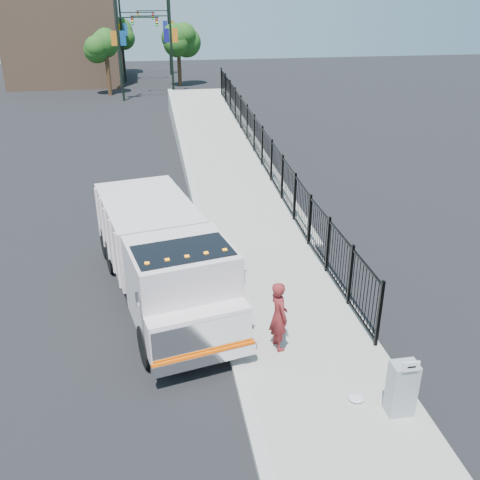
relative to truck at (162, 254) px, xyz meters
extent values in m
plane|color=black|center=(1.58, -1.25, -1.52)|extent=(120.00, 120.00, 0.00)
cube|color=#9E998E|center=(3.50, -3.25, -1.46)|extent=(3.55, 12.00, 0.12)
cube|color=#ADAAA3|center=(1.58, -3.25, -1.44)|extent=(0.30, 12.00, 0.16)
cube|color=#9E998E|center=(3.70, 14.75, -1.52)|extent=(3.95, 24.06, 3.19)
cube|color=black|center=(5.13, 10.75, -0.62)|extent=(0.10, 28.00, 1.80)
cube|color=black|center=(-0.08, 0.39, -0.95)|extent=(2.46, 7.11, 0.23)
cube|color=silver|center=(0.41, -1.94, 0.09)|extent=(2.85, 2.73, 2.07)
cube|color=silver|center=(0.67, -3.21, -0.43)|extent=(2.53, 1.21, 1.04)
cube|color=silver|center=(0.75, -3.59, -0.43)|extent=(2.35, 0.57, 0.88)
cube|color=silver|center=(0.77, -3.67, -0.95)|extent=(2.47, 0.69, 0.29)
cube|color=#F85200|center=(0.77, -3.67, -0.79)|extent=(2.44, 0.56, 0.06)
cube|color=black|center=(0.46, -2.20, 0.71)|extent=(2.51, 1.79, 0.88)
cube|color=silver|center=(-0.36, 1.71, 0.09)|extent=(3.33, 4.77, 1.76)
cube|color=silver|center=(-0.65, -3.22, 0.56)|extent=(0.07, 0.07, 0.36)
cube|color=silver|center=(1.89, -2.69, 0.56)|extent=(0.07, 0.07, 0.36)
cube|color=orange|center=(-0.38, -2.74, 1.15)|extent=(0.12, 0.10, 0.06)
cube|color=orange|center=(0.08, -2.65, 1.15)|extent=(0.12, 0.10, 0.06)
cube|color=orange|center=(0.54, -2.55, 1.15)|extent=(0.12, 0.10, 0.06)
cube|color=orange|center=(0.99, -2.46, 1.15)|extent=(0.12, 0.10, 0.06)
cube|color=orange|center=(1.45, -2.36, 1.15)|extent=(0.12, 0.10, 0.06)
cylinder|color=black|center=(-0.51, -2.88, -1.00)|extent=(0.54, 1.08, 1.04)
cylinder|color=black|center=(1.62, -2.43, -1.00)|extent=(0.54, 1.08, 1.04)
cylinder|color=black|center=(-1.55, 2.09, -1.00)|extent=(0.54, 1.08, 1.04)
cylinder|color=black|center=(0.58, 2.54, -1.00)|extent=(0.54, 1.08, 1.04)
cylinder|color=black|center=(-1.78, 3.21, -1.00)|extent=(0.54, 1.08, 1.04)
cylinder|color=black|center=(0.35, 3.65, -1.00)|extent=(0.54, 1.08, 1.04)
imported|color=maroon|center=(2.68, -2.90, -0.48)|extent=(0.56, 0.74, 1.83)
cube|color=gray|center=(4.68, -5.56, -0.77)|extent=(0.55, 0.40, 1.25)
cube|color=white|center=(4.68, -5.78, -0.04)|extent=(0.35, 0.04, 0.22)
ellipsoid|color=silver|center=(3.93, -5.05, -1.35)|extent=(0.36, 0.36, 0.09)
cylinder|color=black|center=(-1.98, 31.80, 2.48)|extent=(0.18, 0.18, 8.00)
cube|color=black|center=(-0.38, 31.80, 4.78)|extent=(3.20, 0.08, 0.08)
cube|color=black|center=(1.06, 31.80, 4.43)|extent=(0.18, 0.22, 0.60)
cube|color=navy|center=(-1.63, 31.80, 3.28)|extent=(0.45, 0.04, 1.10)
cube|color=orange|center=(-2.33, 31.80, 3.28)|extent=(0.45, 0.04, 1.10)
cylinder|color=black|center=(2.21, 34.10, 2.48)|extent=(0.18, 0.18, 8.00)
cube|color=black|center=(0.61, 34.10, 4.78)|extent=(3.20, 0.08, 0.08)
cube|color=black|center=(-0.83, 34.10, 4.43)|extent=(0.18, 0.22, 0.60)
cube|color=orange|center=(2.56, 34.10, 3.28)|extent=(0.45, 0.04, 1.10)
cube|color=navy|center=(1.86, 34.10, 3.28)|extent=(0.45, 0.04, 1.10)
cylinder|color=black|center=(-2.04, 41.81, 2.48)|extent=(0.18, 0.18, 8.00)
cube|color=black|center=(-0.44, 41.81, 4.78)|extent=(3.20, 0.08, 0.08)
cube|color=black|center=(1.00, 41.81, 4.43)|extent=(0.18, 0.22, 0.60)
cube|color=#1B5990|center=(-1.69, 41.81, 3.28)|extent=(0.45, 0.04, 1.10)
cube|color=#DE9D08|center=(-2.39, 41.81, 3.28)|extent=(0.45, 0.04, 1.10)
cylinder|color=black|center=(2.63, 46.15, 2.48)|extent=(0.18, 0.18, 8.00)
cube|color=black|center=(1.03, 46.15, 4.78)|extent=(3.20, 0.08, 0.08)
cube|color=black|center=(-0.41, 46.15, 4.43)|extent=(0.18, 0.22, 0.60)
cube|color=#C4770A|center=(2.98, 46.15, 3.28)|extent=(0.45, 0.04, 1.10)
cube|color=#1D2B97|center=(2.28, 46.15, 3.28)|extent=(0.45, 0.04, 1.10)
cylinder|color=#382314|center=(-3.19, 34.50, 0.08)|extent=(0.36, 0.36, 3.20)
sphere|color=#194714|center=(-3.19, 34.50, 2.48)|extent=(2.33, 2.33, 2.33)
cylinder|color=#382314|center=(3.07, 38.47, 0.08)|extent=(0.36, 0.36, 3.20)
sphere|color=#194714|center=(3.07, 38.47, 2.48)|extent=(2.45, 2.45, 2.45)
cylinder|color=#382314|center=(-2.49, 47.99, 0.08)|extent=(0.36, 0.36, 3.20)
sphere|color=#194714|center=(-2.49, 47.99, 2.48)|extent=(2.86, 2.86, 2.86)
cube|color=#8C664C|center=(-7.42, 42.75, 2.48)|extent=(10.00, 10.00, 8.00)
camera|label=1|loc=(-0.11, -13.59, 6.74)|focal=40.00mm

